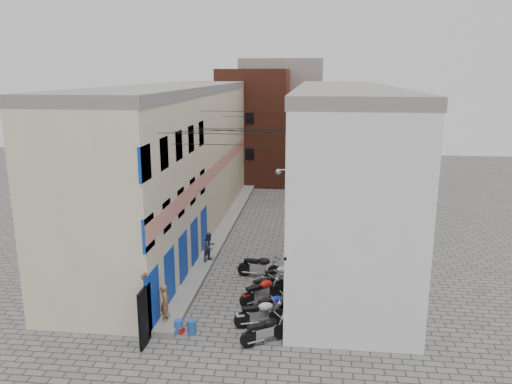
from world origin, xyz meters
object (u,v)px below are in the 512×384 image
at_px(motorcycle_d, 262,290).
at_px(red_crate, 179,330).
at_px(motorcycle_a, 265,329).
at_px(water_jug_far, 192,327).
at_px(person_a, 165,302).
at_px(motorcycle_f, 278,274).
at_px(motorcycle_c, 272,304).
at_px(motorcycle_g, 259,265).
at_px(person_b, 209,247).
at_px(water_jug_near, 178,326).
at_px(motorcycle_e, 267,283).
at_px(motorcycle_b, 260,312).

distance_m(motorcycle_d, red_crate, 4.09).
xyz_separation_m(motorcycle_a, water_jug_far, (-2.85, 0.37, -0.30)).
bearing_deg(motorcycle_a, person_a, -134.61).
relative_size(motorcycle_f, person_a, 1.23).
bearing_deg(person_a, motorcycle_c, -87.67).
relative_size(motorcycle_g, person_b, 1.44).
bearing_deg(water_jug_near, motorcycle_g, 66.18).
height_order(motorcycle_e, person_a, person_a).
distance_m(motorcycle_b, motorcycle_e, 2.87).
distance_m(water_jug_far, red_crate, 0.53).
bearing_deg(motorcycle_c, motorcycle_b, -46.12).
relative_size(motorcycle_d, water_jug_near, 4.14).
height_order(motorcycle_d, water_jug_near, motorcycle_d).
bearing_deg(motorcycle_g, motorcycle_d, 14.72).
relative_size(motorcycle_b, red_crate, 5.74).
distance_m(water_jug_near, red_crate, 0.15).
relative_size(motorcycle_f, water_jug_far, 3.35).
distance_m(person_a, water_jug_far, 1.46).
distance_m(motorcycle_b, red_crate, 3.20).
bearing_deg(red_crate, motorcycle_d, 44.70).
bearing_deg(person_b, motorcycle_c, -112.96).
bearing_deg(person_b, motorcycle_g, -84.43).
height_order(motorcycle_a, motorcycle_e, motorcycle_a).
relative_size(motorcycle_a, water_jug_far, 3.66).
distance_m(motorcycle_e, red_crate, 4.84).
bearing_deg(motorcycle_b, motorcycle_a, -4.81).
height_order(person_a, red_crate, person_a).
distance_m(motorcycle_a, motorcycle_e, 4.11).
relative_size(motorcycle_e, person_a, 1.30).
height_order(motorcycle_b, motorcycle_e, motorcycle_b).
distance_m(motorcycle_b, water_jug_far, 2.69).
distance_m(motorcycle_a, motorcycle_b, 1.28).
bearing_deg(motorcycle_f, water_jug_far, -61.10).
height_order(motorcycle_b, person_b, person_b).
xyz_separation_m(motorcycle_b, motorcycle_e, (0.01, 2.87, -0.05)).
distance_m(motorcycle_c, water_jug_far, 3.49).
height_order(motorcycle_a, water_jug_far, motorcycle_a).
distance_m(motorcycle_c, motorcycle_e, 1.89).
xyz_separation_m(motorcycle_g, red_crate, (-2.47, -5.64, -0.51)).
bearing_deg(water_jug_near, motorcycle_b, 15.89).
relative_size(motorcycle_b, person_b, 1.38).
relative_size(motorcycle_e, motorcycle_f, 1.05).
height_order(motorcycle_g, water_jug_near, motorcycle_g).
xyz_separation_m(motorcycle_d, person_b, (-3.14, 4.07, 0.38)).
relative_size(motorcycle_d, person_b, 1.43).
height_order(water_jug_near, red_crate, water_jug_near).
relative_size(motorcycle_c, motorcycle_g, 0.78).
relative_size(motorcycle_d, motorcycle_f, 1.18).
relative_size(person_a, person_b, 0.98).
bearing_deg(person_a, motorcycle_d, -72.80).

